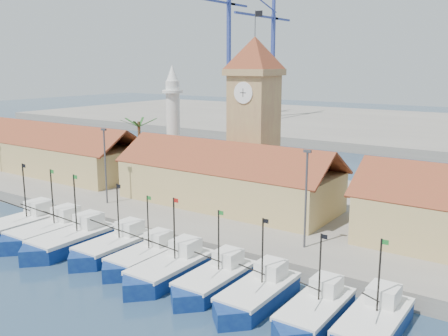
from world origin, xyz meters
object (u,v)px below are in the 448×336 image
Objects in this scene: clock_tower at (254,112)px; minaret at (173,121)px; boat_0 at (19,227)px; boat_5 at (168,271)px.

minaret is at bearing 172.39° from clock_tower.
clock_tower is (14.59, 24.13, 11.13)m from boat_0.
clock_tower is 1.39× the size of minaret.
clock_tower is at bearing -7.61° from minaret.
boat_5 is 0.43× the size of clock_tower.
clock_tower is at bearing 58.84° from boat_0.
boat_0 is at bearing -179.09° from boat_5.
boat_0 is 20.72m from boat_5.
minaret reaches higher than boat_0.
clock_tower reaches higher than boat_0.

